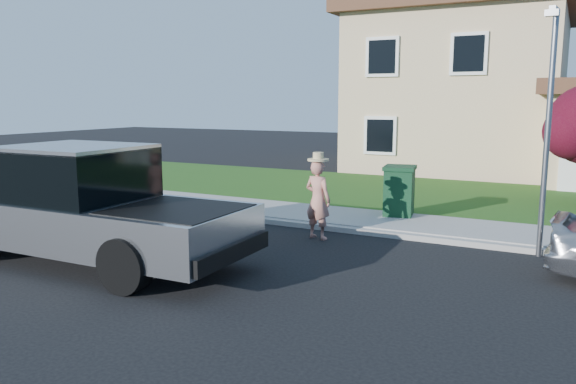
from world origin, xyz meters
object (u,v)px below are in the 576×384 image
at_px(pickup_truck, 82,208).
at_px(woman, 318,198).
at_px(street_lamp, 548,120).
at_px(trash_bin, 399,190).

height_order(pickup_truck, woman, pickup_truck).
xyz_separation_m(pickup_truck, street_lamp, (7.49, 4.18, 1.61)).
bearing_deg(pickup_truck, woman, 47.59).
height_order(woman, trash_bin, woman).
bearing_deg(pickup_truck, trash_bin, 54.87).
height_order(trash_bin, street_lamp, street_lamp).
distance_m(pickup_truck, woman, 4.74).
relative_size(pickup_truck, trash_bin, 5.41).
xyz_separation_m(woman, trash_bin, (1.03, 2.59, -0.12)).
relative_size(woman, trash_bin, 1.54).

